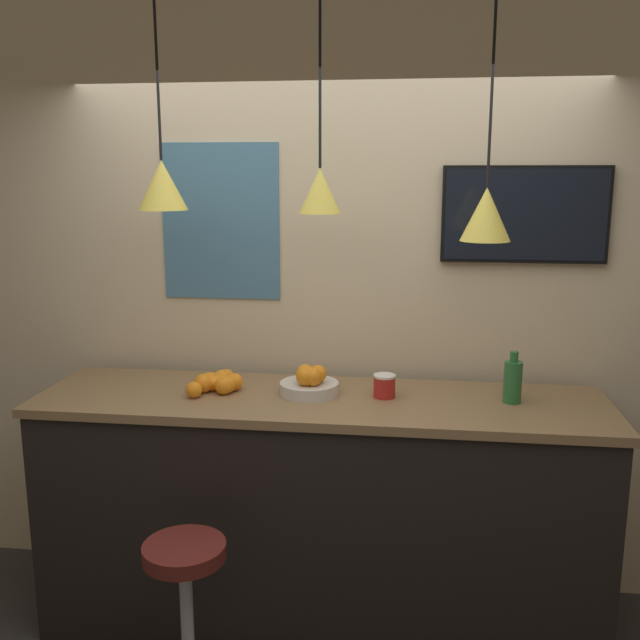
% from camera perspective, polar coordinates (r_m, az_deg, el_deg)
% --- Properties ---
extents(back_wall, '(8.00, 0.06, 2.90)m').
position_cam_1_polar(back_wall, '(3.52, 0.96, 1.39)').
color(back_wall, beige).
rests_on(back_wall, ground_plane).
extents(service_counter, '(2.53, 0.67, 1.11)m').
position_cam_1_polar(service_counter, '(3.39, 0.00, -15.09)').
color(service_counter, black).
rests_on(service_counter, ground_plane).
extents(bar_stool, '(0.40, 0.40, 0.71)m').
position_cam_1_polar(bar_stool, '(3.00, -10.62, -21.69)').
color(bar_stool, '#B7B7BC').
rests_on(bar_stool, ground_plane).
extents(fruit_bowl, '(0.26, 0.26, 0.14)m').
position_cam_1_polar(fruit_bowl, '(3.19, -0.83, -5.06)').
color(fruit_bowl, beige).
rests_on(fruit_bowl, service_counter).
extents(orange_pile, '(0.23, 0.30, 0.09)m').
position_cam_1_polar(orange_pile, '(3.29, -8.29, -4.95)').
color(orange_pile, orange).
rests_on(orange_pile, service_counter).
extents(juice_bottle, '(0.08, 0.08, 0.23)m').
position_cam_1_polar(juice_bottle, '(3.19, 15.17, -4.73)').
color(juice_bottle, '#286B33').
rests_on(juice_bottle, service_counter).
extents(spread_jar, '(0.10, 0.10, 0.10)m').
position_cam_1_polar(spread_jar, '(3.18, 5.18, -5.28)').
color(spread_jar, red).
rests_on(spread_jar, service_counter).
extents(pendant_lamp_left, '(0.21, 0.21, 0.88)m').
position_cam_1_polar(pendant_lamp_left, '(3.19, -12.51, 10.56)').
color(pendant_lamp_left, black).
extents(pendant_lamp_middle, '(0.18, 0.18, 0.89)m').
position_cam_1_polar(pendant_lamp_middle, '(3.02, 0.00, 10.41)').
color(pendant_lamp_middle, black).
extents(pendant_lamp_right, '(0.21, 0.21, 1.00)m').
position_cam_1_polar(pendant_lamp_right, '(3.01, 13.15, 8.34)').
color(pendant_lamp_right, black).
extents(mounted_tv, '(0.75, 0.04, 0.44)m').
position_cam_1_polar(mounted_tv, '(3.43, 16.07, 8.10)').
color(mounted_tv, black).
extents(wall_poster, '(0.58, 0.01, 0.76)m').
position_cam_1_polar(wall_poster, '(3.54, -7.96, 7.78)').
color(wall_poster, teal).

